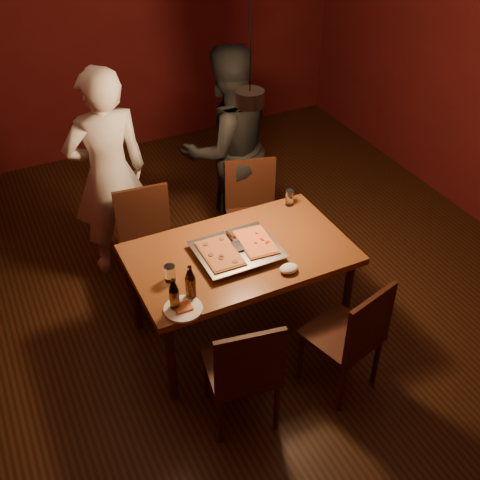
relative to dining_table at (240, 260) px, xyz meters
name	(u,v)px	position (x,y,z in m)	size (l,w,h in m)	color
room_shell	(249,149)	(0.17, 0.20, 0.72)	(6.00, 6.00, 6.00)	#3A1F10
dining_table	(240,260)	(0.00, 0.00, 0.00)	(1.50, 0.90, 0.75)	brown
chair_far_left	(147,235)	(-0.43, 0.75, -0.14)	(0.46, 0.46, 0.49)	#38190F
chair_far_right	(252,204)	(0.49, 0.77, -0.14)	(0.52, 0.52, 0.49)	#38190F
chair_near_left	(245,366)	(-0.34, -0.75, -0.14)	(0.49, 0.49, 0.49)	#38190F
chair_near_right	(354,330)	(0.41, -0.80, -0.14)	(0.52, 0.52, 0.49)	#38190F
pizza_tray	(237,252)	(-0.03, -0.02, 0.10)	(0.55, 0.45, 0.05)	silver
pizza_meat	(220,253)	(-0.16, -0.02, 0.13)	(0.23, 0.36, 0.02)	maroon
pizza_cheese	(256,242)	(0.11, -0.01, 0.13)	(0.22, 0.34, 0.02)	gold
spatula	(238,246)	(-0.02, -0.01, 0.14)	(0.09, 0.24, 0.04)	silver
beer_bottle_a	(174,294)	(-0.60, -0.33, 0.19)	(0.06, 0.06, 0.23)	black
beer_bottle_b	(190,282)	(-0.47, -0.28, 0.20)	(0.07, 0.07, 0.25)	black
water_glass_left	(170,273)	(-0.53, -0.07, 0.13)	(0.07, 0.07, 0.12)	silver
water_glass_right	(290,198)	(0.59, 0.36, 0.14)	(0.06, 0.06, 0.13)	silver
plate_slice	(183,309)	(-0.56, -0.36, 0.08)	(0.24, 0.24, 0.03)	white
napkin	(289,269)	(0.19, -0.33, 0.10)	(0.13, 0.10, 0.05)	white
diner_white	(109,175)	(-0.56, 1.17, 0.20)	(0.64, 0.42, 1.75)	silver
diner_dark	(227,148)	(0.45, 1.17, 0.20)	(0.85, 0.66, 1.75)	black
pendant_lamp	(250,97)	(0.17, 0.20, 1.08)	(0.18, 0.18, 1.10)	black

